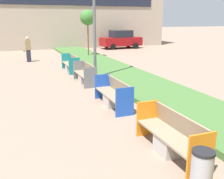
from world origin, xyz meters
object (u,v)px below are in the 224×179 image
at_px(bench_orange_frame, 171,138).
at_px(bench_blue_frame, 113,96).
at_px(sapling_tree_far, 88,18).
at_px(pedestrian_walking, 28,49).
at_px(parked_car_distant, 121,40).
at_px(bench_teal_frame, 71,65).
at_px(bench_grey_frame, 85,76).
at_px(litter_bin, 201,175).

distance_m(bench_orange_frame, bench_blue_frame, 3.60).
bearing_deg(sapling_tree_far, pedestrian_walking, -172.38).
relative_size(pedestrian_walking, parked_car_distant, 0.41).
height_order(bench_teal_frame, sapling_tree_far, sapling_tree_far).
distance_m(bench_grey_frame, litter_bin, 8.81).
bearing_deg(bench_blue_frame, bench_grey_frame, 90.02).
bearing_deg(bench_grey_frame, pedestrian_walking, 105.03).
bearing_deg(bench_grey_frame, bench_blue_frame, -89.98).
bearing_deg(bench_blue_frame, pedestrian_walking, 100.29).
bearing_deg(bench_blue_frame, litter_bin, -94.56).
relative_size(sapling_tree_far, parked_car_distant, 0.85).
xyz_separation_m(bench_teal_frame, parked_car_distant, (7.56, 10.34, 0.54)).
bearing_deg(bench_blue_frame, sapling_tree_far, 77.96).
bearing_deg(sapling_tree_far, litter_bin, -99.84).
xyz_separation_m(bench_blue_frame, parked_car_distant, (7.56, 17.17, 0.54)).
bearing_deg(bench_grey_frame, parked_car_distant, 60.73).
distance_m(bench_grey_frame, bench_teal_frame, 3.16).
bearing_deg(parked_car_distant, litter_bin, -113.97).
relative_size(bench_grey_frame, pedestrian_walking, 1.15).
xyz_separation_m(bench_teal_frame, sapling_tree_far, (2.56, 5.15, 2.69)).
xyz_separation_m(bench_orange_frame, bench_grey_frame, (-0.00, 7.28, -0.00)).
distance_m(litter_bin, parked_car_distant, 23.68).
distance_m(bench_blue_frame, litter_bin, 5.14).
height_order(pedestrian_walking, parked_car_distant, parked_car_distant).
height_order(bench_grey_frame, sapling_tree_far, sapling_tree_far).
relative_size(bench_blue_frame, bench_grey_frame, 1.06).
xyz_separation_m(sapling_tree_far, parked_car_distant, (5.00, 5.18, -2.15)).
bearing_deg(sapling_tree_far, bench_orange_frame, -99.32).
relative_size(bench_grey_frame, bench_teal_frame, 0.98).
xyz_separation_m(bench_teal_frame, litter_bin, (-0.41, -11.96, 0.08)).
bearing_deg(parked_car_distant, bench_teal_frame, -130.49).
xyz_separation_m(litter_bin, parked_car_distant, (7.97, 22.29, 0.47)).
bearing_deg(parked_car_distant, pedestrian_walking, -153.22).
bearing_deg(pedestrian_walking, sapling_tree_far, 7.62).
xyz_separation_m(bench_blue_frame, sapling_tree_far, (2.56, 11.99, 2.69)).
height_order(litter_bin, sapling_tree_far, sapling_tree_far).
height_order(sapling_tree_far, parked_car_distant, sapling_tree_far).
bearing_deg(bench_teal_frame, bench_orange_frame, -90.00).
bearing_deg(bench_teal_frame, sapling_tree_far, 63.59).
bearing_deg(litter_bin, bench_orange_frame, 74.96).
xyz_separation_m(bench_orange_frame, pedestrian_walking, (-2.07, 14.97, 0.55)).
height_order(bench_grey_frame, pedestrian_walking, pedestrian_walking).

